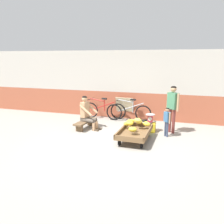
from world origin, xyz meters
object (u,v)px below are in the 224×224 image
(plastic_crate, at_px, (150,127))
(sign_board, at_px, (125,108))
(weighing_scale, at_px, (150,118))
(bicycle_far_left, at_px, (130,112))
(low_bench, at_px, (85,123))
(shopping_bag, at_px, (146,131))
(customer_child, at_px, (167,119))
(vendor_seated, at_px, (87,113))
(banana_cart, at_px, (135,133))
(bicycle_near_left, at_px, (102,110))
(customer_adult, at_px, (173,104))

(plastic_crate, xyz_separation_m, sign_board, (-1.22, 1.40, 0.28))
(weighing_scale, relative_size, bicycle_far_left, 0.18)
(low_bench, xyz_separation_m, weighing_scale, (2.20, 0.30, 0.25))
(weighing_scale, distance_m, shopping_bag, 0.50)
(low_bench, height_order, customer_child, customer_child)
(vendor_seated, bearing_deg, weighing_scale, 8.34)
(banana_cart, relative_size, sign_board, 1.67)
(banana_cart, distance_m, bicycle_far_left, 2.27)
(bicycle_near_left, relative_size, shopping_bag, 6.91)
(weighing_scale, xyz_separation_m, shopping_bag, (-0.05, -0.38, -0.33))
(banana_cart, bearing_deg, shopping_bag, 67.80)
(vendor_seated, bearing_deg, customer_child, -0.68)
(vendor_seated, xyz_separation_m, plastic_crate, (2.11, 0.31, -0.42))
(sign_board, distance_m, customer_adult, 2.36)
(customer_adult, xyz_separation_m, customer_child, (-0.13, -0.45, -0.39))
(banana_cart, relative_size, weighing_scale, 4.87)
(sign_board, relative_size, customer_adult, 0.57)
(plastic_crate, distance_m, customer_adult, 1.06)
(banana_cart, relative_size, plastic_crate, 4.06)
(low_bench, height_order, weighing_scale, weighing_scale)
(customer_adult, bearing_deg, bicycle_near_left, 160.97)
(vendor_seated, distance_m, sign_board, 1.94)
(weighing_scale, bearing_deg, plastic_crate, 90.00)
(customer_adult, relative_size, customer_child, 1.67)
(low_bench, height_order, shopping_bag, low_bench)
(low_bench, bearing_deg, plastic_crate, 7.70)
(bicycle_near_left, xyz_separation_m, customer_adult, (2.74, -0.94, 0.60))
(banana_cart, xyz_separation_m, customer_child, (0.86, 0.66, 0.33))
(customer_adult, distance_m, shopping_bag, 1.21)
(sign_board, distance_m, shopping_bag, 2.15)
(shopping_bag, bearing_deg, bicycle_far_left, 119.59)
(bicycle_far_left, height_order, sign_board, sign_board)
(sign_board, distance_m, customer_child, 2.49)
(bicycle_near_left, relative_size, bicycle_far_left, 1.00)
(low_bench, relative_size, customer_adult, 0.74)
(weighing_scale, xyz_separation_m, bicycle_far_left, (-0.93, 1.18, -0.10))
(bicycle_far_left, height_order, customer_child, customer_child)
(plastic_crate, height_order, shopping_bag, plastic_crate)
(vendor_seated, relative_size, weighing_scale, 3.80)
(bicycle_near_left, bearing_deg, plastic_crate, -27.12)
(low_bench, bearing_deg, customer_child, -0.95)
(plastic_crate, relative_size, customer_adult, 0.24)
(bicycle_far_left, xyz_separation_m, customer_adult, (1.62, -1.07, 0.60))
(bicycle_near_left, bearing_deg, vendor_seated, -92.28)
(low_bench, height_order, customer_adult, customer_adult)
(banana_cart, bearing_deg, customer_adult, 48.25)
(vendor_seated, height_order, customer_adult, customer_adult)
(customer_child, bearing_deg, weighing_scale, 148.49)
(customer_child, bearing_deg, banana_cart, -142.69)
(banana_cart, relative_size, bicycle_far_left, 0.88)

